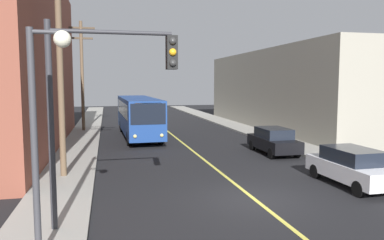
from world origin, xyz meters
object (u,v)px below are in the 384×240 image
(parked_car_white, at_px, (352,166))
(utility_pole_near, at_px, (59,37))
(parked_car_black, at_px, (274,140))
(utility_pole_mid, at_px, (82,71))
(city_bus, at_px, (138,115))
(street_lamp_left, at_px, (43,111))
(traffic_signal_left_corner, at_px, (105,86))

(parked_car_white, relative_size, utility_pole_near, 0.39)
(parked_car_black, bearing_deg, utility_pole_mid, 131.76)
(utility_pole_mid, bearing_deg, utility_pole_near, -89.71)
(city_bus, distance_m, parked_car_black, 12.07)
(utility_pole_near, height_order, street_lamp_left, utility_pole_near)
(utility_pole_mid, distance_m, traffic_signal_left_corner, 23.77)
(traffic_signal_left_corner, bearing_deg, parked_car_white, 14.18)
(utility_pole_mid, height_order, traffic_signal_left_corner, utility_pole_mid)
(parked_car_white, bearing_deg, traffic_signal_left_corner, -165.82)
(parked_car_black, distance_m, utility_pole_mid, 18.84)
(parked_car_white, distance_m, street_lamp_left, 12.83)
(city_bus, height_order, parked_car_white, city_bus)
(parked_car_black, bearing_deg, traffic_signal_left_corner, -135.17)
(parked_car_white, relative_size, parked_car_black, 1.00)
(street_lamp_left, bearing_deg, parked_car_black, 46.24)
(utility_pole_mid, bearing_deg, parked_car_white, -59.76)
(utility_pole_near, distance_m, utility_pole_mid, 17.11)
(traffic_signal_left_corner, xyz_separation_m, street_lamp_left, (-1.42, -1.98, -0.56))
(city_bus, bearing_deg, utility_pole_near, -109.31)
(parked_car_black, bearing_deg, street_lamp_left, -133.76)
(parked_car_black, distance_m, street_lamp_left, 16.89)
(parked_car_black, bearing_deg, parked_car_white, -89.05)
(utility_pole_near, bearing_deg, parked_car_black, 16.04)
(parked_car_black, xyz_separation_m, street_lamp_left, (-11.51, -12.01, 2.90))
(street_lamp_left, bearing_deg, traffic_signal_left_corner, 54.49)
(traffic_signal_left_corner, bearing_deg, utility_pole_mid, 94.99)
(city_bus, distance_m, utility_pole_mid, 7.26)
(utility_pole_near, bearing_deg, parked_car_white, -18.08)
(parked_car_black, bearing_deg, city_bus, 129.02)
(city_bus, xyz_separation_m, street_lamp_left, (-3.93, -21.36, 1.92))
(city_bus, xyz_separation_m, traffic_signal_left_corner, (-2.51, -19.38, 2.49))
(city_bus, bearing_deg, parked_car_white, -65.38)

